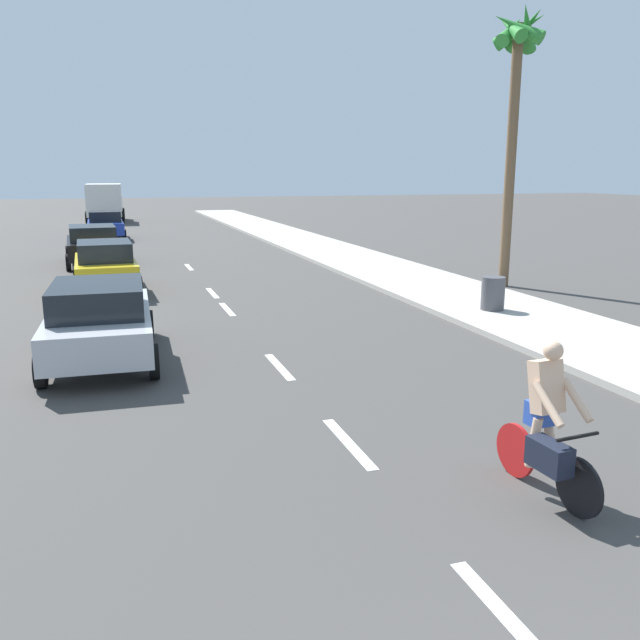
# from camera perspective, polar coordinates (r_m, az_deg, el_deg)

# --- Properties ---
(ground_plane) EXTENTS (160.00, 160.00, 0.00)m
(ground_plane) POSITION_cam_1_polar(r_m,az_deg,el_deg) (21.38, -9.65, 2.71)
(ground_plane) COLOR #423F3D
(sidewalk_strip) EXTENTS (3.60, 80.00, 0.14)m
(sidewalk_strip) POSITION_cam_1_polar(r_m,az_deg,el_deg) (25.11, 5.22, 4.46)
(sidewalk_strip) COLOR #B2ADA3
(sidewalk_strip) RESTS_ON ground
(lane_stripe_1) EXTENTS (0.16, 1.80, 0.01)m
(lane_stripe_1) POSITION_cam_1_polar(r_m,az_deg,el_deg) (6.16, 16.32, -23.87)
(lane_stripe_1) COLOR white
(lane_stripe_1) RESTS_ON ground
(lane_stripe_2) EXTENTS (0.16, 1.80, 0.01)m
(lane_stripe_2) POSITION_cam_1_polar(r_m,az_deg,el_deg) (9.19, 2.48, -10.55)
(lane_stripe_2) COLOR white
(lane_stripe_2) RESTS_ON ground
(lane_stripe_3) EXTENTS (0.16, 1.80, 0.01)m
(lane_stripe_3) POSITION_cam_1_polar(r_m,az_deg,el_deg) (12.62, -3.54, -4.04)
(lane_stripe_3) COLOR white
(lane_stripe_3) RESTS_ON ground
(lane_stripe_4) EXTENTS (0.16, 1.80, 0.01)m
(lane_stripe_4) POSITION_cam_1_polar(r_m,az_deg,el_deg) (18.01, -8.03, 0.93)
(lane_stripe_4) COLOR white
(lane_stripe_4) RESTS_ON ground
(lane_stripe_5) EXTENTS (0.16, 1.80, 0.01)m
(lane_stripe_5) POSITION_cam_1_polar(r_m,az_deg,el_deg) (20.51, -9.28, 2.32)
(lane_stripe_5) COLOR white
(lane_stripe_5) RESTS_ON ground
(lane_stripe_6) EXTENTS (0.16, 1.80, 0.01)m
(lane_stripe_6) POSITION_cam_1_polar(r_m,az_deg,el_deg) (26.35, -11.27, 4.51)
(lane_stripe_6) COLOR white
(lane_stripe_6) RESTS_ON ground
(cyclist) EXTENTS (0.65, 1.71, 1.82)m
(cyclist) POSITION_cam_1_polar(r_m,az_deg,el_deg) (7.88, 19.04, -8.83)
(cyclist) COLOR black
(cyclist) RESTS_ON ground
(parked_car_silver) EXTENTS (2.20, 4.56, 1.57)m
(parked_car_silver) POSITION_cam_1_polar(r_m,az_deg,el_deg) (13.48, -18.51, 0.08)
(parked_car_silver) COLOR #B7BABF
(parked_car_silver) RESTS_ON ground
(parked_car_yellow) EXTENTS (2.03, 4.22, 1.57)m
(parked_car_yellow) POSITION_cam_1_polar(r_m,az_deg,el_deg) (21.44, -18.07, 4.56)
(parked_car_yellow) COLOR gold
(parked_car_yellow) RESTS_ON ground
(parked_car_black) EXTENTS (2.29, 4.68, 1.57)m
(parked_car_black) POSITION_cam_1_polar(r_m,az_deg,el_deg) (27.97, -19.04, 6.26)
(parked_car_black) COLOR black
(parked_car_black) RESTS_ON ground
(parked_car_blue) EXTENTS (2.06, 4.41, 1.57)m
(parked_car_blue) POSITION_cam_1_polar(r_m,az_deg,el_deg) (38.39, -18.07, 7.88)
(parked_car_blue) COLOR #1E389E
(parked_car_blue) RESTS_ON ground
(delivery_truck) EXTENTS (2.86, 6.33, 2.80)m
(delivery_truck) POSITION_cam_1_polar(r_m,az_deg,el_deg) (52.36, -18.11, 9.71)
(delivery_truck) COLOR beige
(delivery_truck) RESTS_ON ground
(palm_tree_mid) EXTENTS (1.75, 1.81, 8.61)m
(palm_tree_mid) POSITION_cam_1_polar(r_m,az_deg,el_deg) (22.28, 16.62, 19.92)
(palm_tree_mid) COLOR brown
(palm_tree_mid) RESTS_ON ground
(trash_bin_near) EXTENTS (0.60, 0.60, 0.86)m
(trash_bin_near) POSITION_cam_1_polar(r_m,az_deg,el_deg) (17.61, 14.72, 2.25)
(trash_bin_near) COLOR #47474C
(trash_bin_near) RESTS_ON sidewalk_strip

